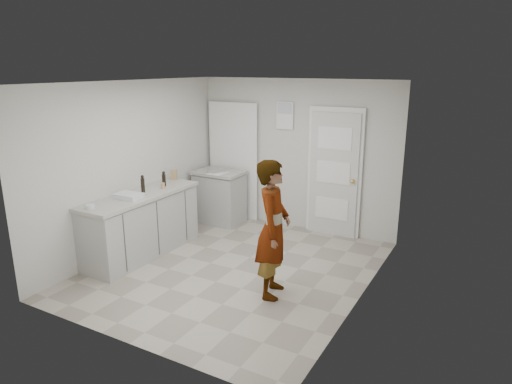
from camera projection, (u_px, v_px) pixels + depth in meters
The scene contains 12 objects.
ground at pixel (234, 269), 6.27m from camera, with size 4.00×4.00×0.00m, color gray.
room_shell at pixel (285, 168), 7.72m from camera, with size 4.00×4.00×4.00m.
main_counter at pixel (142, 226), 6.66m from camera, with size 0.64×1.96×0.93m.
side_counter at pixel (220, 199), 8.04m from camera, with size 0.84×0.61×0.93m.
person at pixel (273, 229), 5.38m from camera, with size 0.61×0.40×1.67m, color silver.
cake_mix_box at pixel (174, 175), 7.31m from camera, with size 0.10×0.04×0.16m, color #A58652.
spice_jar at pixel (163, 186), 6.79m from camera, with size 0.06×0.06×0.09m, color tan.
oil_cruet_a at pixel (164, 179), 6.92m from camera, with size 0.06×0.06×0.23m.
oil_cruet_b at pixel (143, 184), 6.57m from camera, with size 0.06×0.06×0.26m.
baking_dish at pixel (128, 196), 6.32m from camera, with size 0.38×0.28×0.07m.
egg_bowl at pixel (90, 207), 5.86m from camera, with size 0.12×0.12×0.05m.
papers at pixel (218, 173), 7.76m from camera, with size 0.25×0.32×0.01m, color white.
Camera 1 is at (3.06, -4.88, 2.70)m, focal length 32.00 mm.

